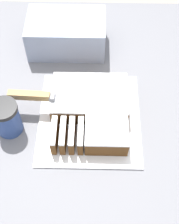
{
  "coord_description": "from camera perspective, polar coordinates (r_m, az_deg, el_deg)",
  "views": [
    {
      "loc": [
        -0.04,
        -0.56,
        1.76
      ],
      "look_at": [
        -0.05,
        -0.03,
        0.97
      ],
      "focal_mm": 50.0,
      "sensor_mm": 36.0,
      "label": 1
    }
  ],
  "objects": [
    {
      "name": "storage_box",
      "position": [
        1.15,
        -4.21,
        14.09
      ],
      "size": [
        0.27,
        0.17,
        0.12
      ],
      "color": "#8C99B2",
      "rests_on": "countertop"
    },
    {
      "name": "knife",
      "position": [
        0.94,
        -8.39,
        2.9
      ],
      "size": [
        0.36,
        0.04,
        0.02
      ],
      "rotation": [
        0.0,
        0.0,
        -0.04
      ],
      "color": "silver",
      "rests_on": "cake"
    },
    {
      "name": "coffee_cup",
      "position": [
        0.94,
        -14.91,
        -1.09
      ],
      "size": [
        0.08,
        0.08,
        0.11
      ],
      "color": "#334C8C",
      "rests_on": "countertop"
    },
    {
      "name": "countertop",
      "position": [
        1.41,
        2.13,
        -10.64
      ],
      "size": [
        1.4,
        1.1,
        0.94
      ],
      "color": "slate",
      "rests_on": "ground_plane"
    },
    {
      "name": "ground_plane",
      "position": [
        1.85,
        1.66,
        -16.39
      ],
      "size": [
        8.0,
        8.0,
        0.0
      ],
      "primitive_type": "plane",
      "color": "#9E9384"
    },
    {
      "name": "cake_board",
      "position": [
        0.98,
        -0.0,
        -1.12
      ],
      "size": [
        0.31,
        0.34,
        0.01
      ],
      "color": "white",
      "rests_on": "countertop"
    },
    {
      "name": "cake",
      "position": [
        0.95,
        0.38,
        0.36
      ],
      "size": [
        0.23,
        0.26,
        0.06
      ],
      "color": "brown",
      "rests_on": "cake_board"
    }
  ]
}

